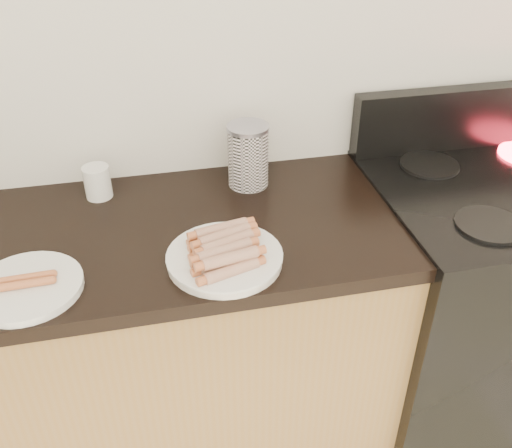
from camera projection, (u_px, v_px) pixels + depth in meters
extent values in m
cube|color=silver|center=(222.00, 37.00, 1.56)|extent=(4.00, 0.04, 2.60)
cube|color=olive|center=(15.00, 381.00, 1.67)|extent=(2.20, 0.59, 0.86)
cube|color=black|center=(476.00, 306.00, 1.91)|extent=(0.76, 0.65, 0.90)
cube|color=black|center=(510.00, 189.00, 1.66)|extent=(0.76, 0.65, 0.01)
cube|color=black|center=(467.00, 117.00, 1.83)|extent=(0.76, 0.06, 0.20)
cylinder|color=black|center=(490.00, 225.00, 1.48)|extent=(0.18, 0.18, 0.01)
cylinder|color=black|center=(430.00, 165.00, 1.76)|extent=(0.18, 0.18, 0.01)
cylinder|color=white|center=(225.00, 259.00, 1.37)|extent=(0.31, 0.31, 0.02)
cylinder|color=silver|center=(27.00, 287.00, 1.29)|extent=(0.28, 0.28, 0.02)
cylinder|color=maroon|center=(230.00, 271.00, 1.30)|extent=(0.14, 0.06, 0.03)
cylinder|color=maroon|center=(228.00, 263.00, 1.32)|extent=(0.14, 0.06, 0.03)
cylinder|color=maroon|center=(225.00, 255.00, 1.35)|extent=(0.14, 0.06, 0.03)
cylinder|color=maroon|center=(223.00, 248.00, 1.37)|extent=(0.14, 0.06, 0.03)
cylinder|color=maroon|center=(221.00, 240.00, 1.40)|extent=(0.14, 0.06, 0.03)
cylinder|color=maroon|center=(219.00, 233.00, 1.42)|extent=(0.14, 0.06, 0.03)
cylinder|color=maroon|center=(229.00, 258.00, 1.30)|extent=(0.14, 0.06, 0.03)
cylinder|color=maroon|center=(226.00, 251.00, 1.32)|extent=(0.14, 0.06, 0.03)
cylinder|color=maroon|center=(224.00, 243.00, 1.35)|extent=(0.14, 0.06, 0.03)
cylinder|color=maroon|center=(222.00, 236.00, 1.37)|extent=(0.14, 0.06, 0.03)
cylinder|color=maroon|center=(220.00, 229.00, 1.40)|extent=(0.14, 0.06, 0.03)
cylinder|color=#B45E38|center=(24.00, 284.00, 1.27)|extent=(0.12, 0.02, 0.02)
cylinder|color=#B45E38|center=(26.00, 278.00, 1.29)|extent=(0.12, 0.02, 0.02)
cylinder|color=silver|center=(248.00, 158.00, 1.64)|extent=(0.12, 0.12, 0.18)
cylinder|color=silver|center=(248.00, 128.00, 1.59)|extent=(0.12, 0.12, 0.01)
cylinder|color=white|center=(97.00, 182.00, 1.61)|extent=(0.08, 0.08, 0.09)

